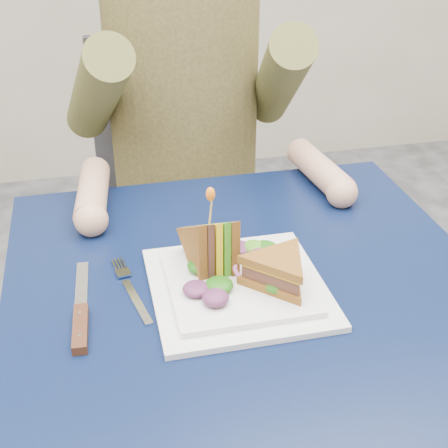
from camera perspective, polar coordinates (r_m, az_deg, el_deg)
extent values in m
cube|color=black|center=(0.98, 2.41, -6.03)|extent=(0.75, 0.75, 0.03)
cylinder|color=#595B5E|center=(1.44, -14.06, -11.89)|extent=(0.04, 0.04, 0.70)
cylinder|color=#595B5E|center=(1.53, 10.72, -8.44)|extent=(0.04, 0.04, 0.70)
cube|color=#47474C|center=(1.63, -3.37, -1.03)|extent=(0.42, 0.40, 0.04)
cube|color=#47474C|center=(1.68, -4.70, 9.43)|extent=(0.42, 0.03, 0.46)
cylinder|color=#47474C|center=(1.62, -8.47, -11.98)|extent=(0.02, 0.02, 0.43)
cylinder|color=#47474C|center=(1.67, 4.12, -10.22)|extent=(0.02, 0.02, 0.43)
cylinder|color=#47474C|center=(1.89, -9.47, -5.13)|extent=(0.02, 0.02, 0.43)
cylinder|color=#47474C|center=(1.93, 1.26, -3.82)|extent=(0.02, 0.02, 0.43)
cylinder|color=#4F4624|center=(1.44, -3.73, 13.02)|extent=(0.34, 0.34, 0.52)
cylinder|color=brown|center=(1.33, -11.57, 11.73)|extent=(0.15, 0.39, 0.31)
cylinder|color=tan|center=(1.19, -11.92, 2.83)|extent=(0.08, 0.20, 0.06)
sphere|color=tan|center=(1.11, -12.05, 0.37)|extent=(0.06, 0.06, 0.06)
cylinder|color=brown|center=(1.39, 5.03, 13.04)|extent=(0.15, 0.39, 0.31)
cylinder|color=tan|center=(1.27, 8.75, 4.93)|extent=(0.08, 0.20, 0.06)
sphere|color=tan|center=(1.19, 10.73, 2.85)|extent=(0.06, 0.06, 0.06)
cube|color=white|center=(0.95, 1.26, -5.85)|extent=(0.26, 0.26, 0.01)
cube|color=white|center=(0.94, 1.27, -5.36)|extent=(0.21, 0.21, 0.01)
cube|color=silver|center=(0.94, -7.98, -7.05)|extent=(0.04, 0.12, 0.00)
cube|color=silver|center=(1.00, -9.21, -4.42)|extent=(0.03, 0.03, 0.00)
cube|color=silver|center=(1.02, -10.00, -3.70)|extent=(0.01, 0.03, 0.00)
cube|color=silver|center=(1.02, -9.73, -3.64)|extent=(0.01, 0.03, 0.00)
cube|color=silver|center=(1.02, -9.46, -3.58)|extent=(0.01, 0.03, 0.00)
cube|color=silver|center=(1.02, -9.19, -3.53)|extent=(0.01, 0.03, 0.00)
cube|color=silver|center=(0.98, -12.89, -5.68)|extent=(0.03, 0.14, 0.00)
cube|color=black|center=(0.89, -12.99, -9.28)|extent=(0.03, 0.10, 0.01)
cylinder|color=silver|center=(0.91, -13.03, -7.95)|extent=(0.01, 0.01, 0.00)
cylinder|color=silver|center=(0.87, -13.06, -9.96)|extent=(0.01, 0.01, 0.00)
cylinder|color=tan|center=(0.92, -1.23, 1.20)|extent=(0.01, 0.01, 0.06)
ellipsoid|color=orange|center=(0.91, -1.24, 2.75)|extent=(0.01, 0.01, 0.02)
torus|color=#9E4C7A|center=(0.94, 2.10, -4.08)|extent=(0.04, 0.04, 0.02)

